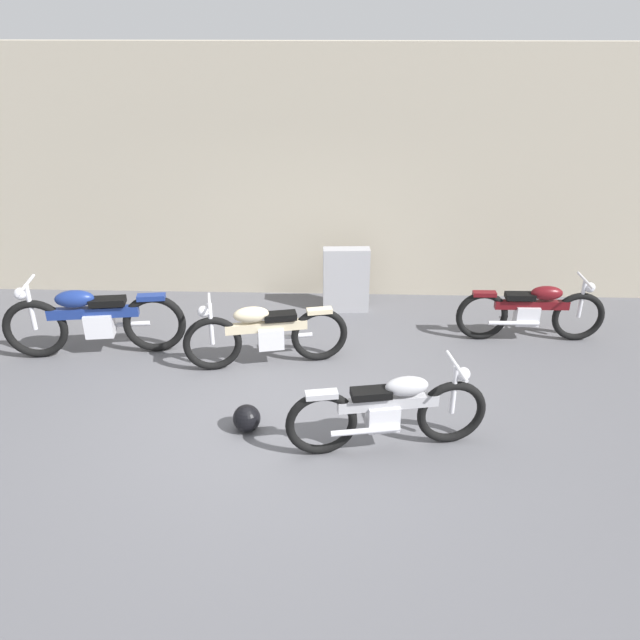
# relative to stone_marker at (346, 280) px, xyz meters

# --- Properties ---
(ground_plane) EXTENTS (40.00, 40.00, 0.00)m
(ground_plane) POSITION_rel_stone_marker_xyz_m (-0.76, -2.71, -0.47)
(ground_plane) COLOR #56565B
(building_wall) EXTENTS (18.00, 0.30, 3.57)m
(building_wall) POSITION_rel_stone_marker_xyz_m (-0.76, 0.74, 1.31)
(building_wall) COLOR #B2A893
(building_wall) RESTS_ON ground_plane
(stone_marker) EXTENTS (0.66, 0.24, 0.95)m
(stone_marker) POSITION_rel_stone_marker_xyz_m (0.00, 0.00, 0.00)
(stone_marker) COLOR #9E9EA3
(stone_marker) RESTS_ON ground_plane
(helmet) EXTENTS (0.29, 0.29, 0.29)m
(helmet) POSITION_rel_stone_marker_xyz_m (-1.03, -2.96, -0.33)
(helmet) COLOR black
(helmet) RESTS_ON ground_plane
(motorcycle_silver) EXTENTS (1.99, 0.64, 0.90)m
(motorcycle_silver) POSITION_rel_stone_marker_xyz_m (0.42, -3.20, -0.04)
(motorcycle_silver) COLOR black
(motorcycle_silver) RESTS_ON ground_plane
(motorcycle_cream) EXTENTS (1.97, 0.68, 0.90)m
(motorcycle_cream) POSITION_rel_stone_marker_xyz_m (-0.98, -1.60, -0.04)
(motorcycle_cream) COLOR black
(motorcycle_cream) RESTS_ON ground_plane
(motorcycle_blue) EXTENTS (2.22, 0.66, 1.00)m
(motorcycle_blue) POSITION_rel_stone_marker_xyz_m (-3.14, -1.41, 0.01)
(motorcycle_blue) COLOR black
(motorcycle_blue) RESTS_ON ground_plane
(motorcycle_maroon) EXTENTS (1.93, 0.54, 0.86)m
(motorcycle_maroon) POSITION_rel_stone_marker_xyz_m (2.42, -0.82, -0.06)
(motorcycle_maroon) COLOR black
(motorcycle_maroon) RESTS_ON ground_plane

